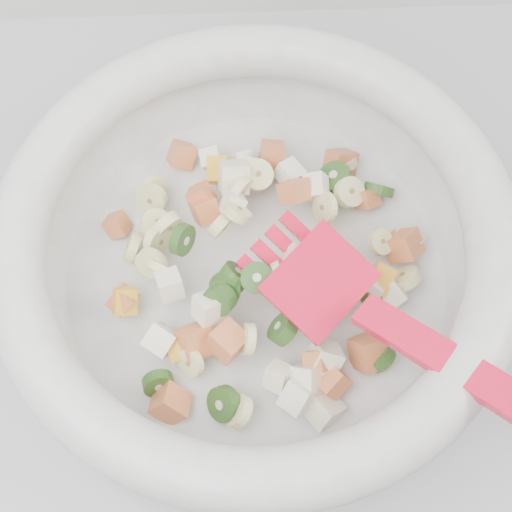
{
  "coord_description": "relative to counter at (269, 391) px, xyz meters",
  "views": [
    {
      "loc": [
        -0.03,
        1.18,
        1.45
      ],
      "look_at": [
        -0.02,
        1.42,
        0.95
      ],
      "focal_mm": 50.0,
      "sensor_mm": 36.0,
      "label": 1
    }
  ],
  "objects": [
    {
      "name": "mixing_bowl",
      "position": [
        -0.02,
        -0.03,
        0.51
      ],
      "size": [
        0.45,
        0.43,
        0.15
      ],
      "color": "silver",
      "rests_on": "counter"
    },
    {
      "name": "counter",
      "position": [
        0.0,
        0.0,
        0.0
      ],
      "size": [
        2.0,
        0.6,
        0.9
      ],
      "primitive_type": "cube",
      "color": "#9E9FA3",
      "rests_on": "ground"
    }
  ]
}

